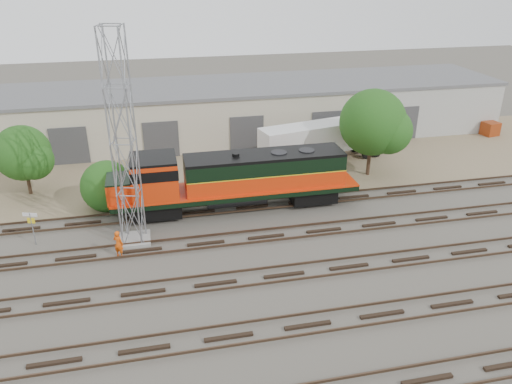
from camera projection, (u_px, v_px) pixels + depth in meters
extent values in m
plane|color=#47423A|center=(272.00, 249.00, 31.56)|extent=(140.00, 140.00, 0.00)
cube|color=#726047|center=(232.00, 163.00, 44.84)|extent=(80.00, 16.00, 0.02)
cube|color=#4C3828|center=(334.00, 379.00, 21.51)|extent=(80.00, 0.08, 0.14)
cube|color=black|center=(308.00, 325.00, 24.89)|extent=(80.00, 2.40, 0.14)
cube|color=#4C3828|center=(313.00, 333.00, 24.16)|extent=(80.00, 0.08, 0.14)
cube|color=#4C3828|center=(303.00, 314.00, 25.49)|extent=(80.00, 0.08, 0.14)
cube|color=black|center=(284.00, 275.00, 28.87)|extent=(80.00, 2.40, 0.14)
cube|color=#4C3828|center=(288.00, 280.00, 28.15)|extent=(80.00, 0.08, 0.14)
cube|color=#4C3828|center=(281.00, 266.00, 29.48)|extent=(80.00, 0.08, 0.14)
cube|color=black|center=(266.00, 237.00, 32.86)|extent=(80.00, 2.40, 0.14)
cube|color=#4C3828|center=(269.00, 241.00, 32.13)|extent=(80.00, 0.08, 0.14)
cube|color=#4C3828|center=(264.00, 229.00, 33.46)|extent=(80.00, 0.08, 0.14)
cube|color=black|center=(252.00, 207.00, 36.84)|extent=(80.00, 2.40, 0.14)
cube|color=#4C3828|center=(254.00, 210.00, 36.12)|extent=(80.00, 0.08, 0.14)
cube|color=#4C3828|center=(250.00, 201.00, 37.45)|extent=(80.00, 0.08, 0.14)
cube|color=#B7B099|center=(218.00, 112.00, 50.87)|extent=(58.00, 10.00, 5.00)
cube|color=#59595B|center=(217.00, 87.00, 49.75)|extent=(58.40, 10.40, 0.30)
cube|color=#999993|center=(440.00, 113.00, 50.63)|extent=(14.00, 0.10, 5.00)
cube|color=#333335|center=(70.00, 146.00, 44.03)|extent=(3.20, 0.12, 3.40)
cube|color=#333335|center=(161.00, 140.00, 45.57)|extent=(3.20, 0.12, 3.40)
cube|color=#333335|center=(247.00, 134.00, 47.11)|extent=(3.20, 0.12, 3.40)
cube|color=#333335|center=(327.00, 128.00, 48.65)|extent=(3.20, 0.12, 3.40)
cube|color=#333335|center=(403.00, 123.00, 50.19)|extent=(3.20, 0.12, 3.40)
cube|color=black|center=(157.00, 207.00, 35.21)|extent=(3.32, 2.49, 1.04)
cube|color=black|center=(311.00, 192.00, 37.41)|extent=(3.32, 2.49, 1.04)
cube|color=black|center=(236.00, 191.00, 36.01)|extent=(17.64, 3.11, 0.36)
cylinder|color=black|center=(237.00, 199.00, 36.29)|extent=(4.36, 1.14, 1.14)
cube|color=red|center=(264.00, 178.00, 36.07)|extent=(11.42, 2.70, 1.25)
cube|color=black|center=(265.00, 163.00, 35.59)|extent=(11.42, 2.70, 1.04)
cube|color=black|center=(265.00, 155.00, 35.33)|extent=(11.42, 2.70, 0.21)
cube|color=red|center=(154.00, 178.00, 34.27)|extent=(3.11, 3.11, 2.70)
cube|color=black|center=(153.00, 158.00, 33.66)|extent=(3.11, 3.11, 0.17)
cube|color=red|center=(120.00, 189.00, 34.07)|extent=(1.66, 2.49, 1.45)
cube|color=gray|center=(135.00, 239.00, 32.49)|extent=(1.99, 1.99, 0.20)
cylinder|color=gray|center=(113.00, 139.00, 30.07)|extent=(0.10, 0.10, 13.26)
cylinder|color=gray|center=(134.00, 137.00, 30.30)|extent=(0.10, 0.10, 13.26)
cylinder|color=gray|center=(112.00, 146.00, 28.99)|extent=(0.10, 0.10, 13.26)
cylinder|color=gray|center=(134.00, 144.00, 29.23)|extent=(0.10, 0.10, 13.26)
cylinder|color=gray|center=(33.00, 229.00, 31.58)|extent=(0.07, 0.07, 2.34)
cube|color=white|center=(30.00, 215.00, 31.15)|extent=(0.92, 0.34, 0.23)
cube|color=yellow|center=(31.00, 221.00, 31.33)|extent=(0.47, 0.19, 0.37)
imported|color=#E44E0C|center=(118.00, 244.00, 30.47)|extent=(0.77, 0.70, 1.77)
cube|color=silver|center=(324.00, 136.00, 44.17)|extent=(12.13, 4.91, 2.47)
cube|color=black|center=(365.00, 150.00, 46.78)|extent=(2.64, 2.71, 0.92)
cube|color=black|center=(282.00, 167.00, 42.45)|extent=(0.14, 0.14, 1.19)
cube|color=black|center=(273.00, 160.00, 43.96)|extent=(0.14, 0.14, 1.19)
cube|color=navy|center=(371.00, 138.00, 48.84)|extent=(2.01, 1.95, 1.50)
cube|color=maroon|center=(490.00, 129.00, 51.83)|extent=(1.74, 1.66, 1.40)
cylinder|color=#382619|center=(29.00, 182.00, 38.65)|extent=(0.26, 0.26, 1.93)
sphere|color=#174A15|center=(22.00, 153.00, 37.62)|extent=(4.21, 4.21, 4.21)
sphere|color=#174A15|center=(34.00, 160.00, 37.40)|extent=(2.95, 2.95, 2.95)
cylinder|color=#382619|center=(110.00, 205.00, 36.90)|extent=(0.26, 0.26, 0.35)
sphere|color=#174A15|center=(107.00, 186.00, 36.26)|extent=(3.81, 3.81, 3.81)
sphere|color=#174A15|center=(118.00, 193.00, 36.06)|extent=(2.67, 2.67, 2.67)
cylinder|color=#382619|center=(369.00, 160.00, 41.98)|extent=(0.31, 0.31, 2.72)
sphere|color=#174A15|center=(373.00, 122.00, 40.60)|extent=(5.43, 5.43, 5.43)
sphere|color=#174A15|center=(389.00, 131.00, 40.32)|extent=(3.80, 3.80, 3.80)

